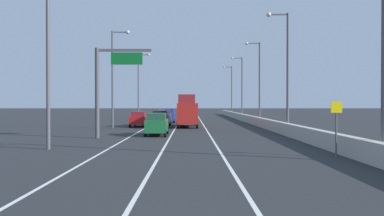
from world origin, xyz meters
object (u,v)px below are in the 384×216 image
(lamp_post_left_near, at_px, (52,46))
(car_white_2, at_px, (164,117))
(car_red_5, at_px, (139,119))
(lamp_post_right_third, at_px, (258,77))
(lamp_post_right_fifth, at_px, (231,88))
(lamp_post_left_far, at_px, (140,82))
(box_truck, at_px, (187,112))
(speed_advisory_sign, at_px, (336,125))
(lamp_post_right_second, at_px, (285,65))
(car_blue_3, at_px, (169,116))
(lamp_post_left_mid, at_px, (114,73))
(lamp_post_right_fourth, at_px, (241,84))
(lamp_post_right_near, at_px, (379,29))
(car_yellow_0, at_px, (188,111))
(car_black_1, at_px, (160,119))
(overhead_sign_gantry, at_px, (106,81))
(car_green_4, at_px, (157,124))

(lamp_post_left_near, distance_m, car_white_2, 29.89)
(lamp_post_left_near, bearing_deg, car_red_5, 84.46)
(car_white_2, bearing_deg, lamp_post_right_third, 11.70)
(lamp_post_right_third, distance_m, lamp_post_right_fifth, 37.59)
(lamp_post_left_far, xyz_separation_m, box_truck, (8.25, -20.40, -4.67))
(speed_advisory_sign, xyz_separation_m, lamp_post_right_second, (1.12, 16.72, 4.73))
(lamp_post_right_fifth, relative_size, lamp_post_left_far, 1.00)
(car_white_2, xyz_separation_m, car_blue_3, (0.27, 6.37, 0.04))
(car_white_2, xyz_separation_m, car_red_5, (-2.83, -3.96, -0.08))
(lamp_post_left_mid, bearing_deg, lamp_post_right_second, -28.69)
(lamp_post_right_third, bearing_deg, lamp_post_right_fourth, 90.19)
(lamp_post_right_near, distance_m, lamp_post_right_third, 37.59)
(lamp_post_right_second, xyz_separation_m, car_red_5, (-15.24, 12.16, -5.56))
(speed_advisory_sign, height_order, car_yellow_0, speed_advisory_sign)
(lamp_post_right_second, bearing_deg, lamp_post_left_far, 118.58)
(lamp_post_left_far, height_order, box_truck, lamp_post_left_far)
(car_white_2, bearing_deg, lamp_post_left_far, 107.79)
(lamp_post_right_fourth, bearing_deg, car_black_1, -114.91)
(lamp_post_right_second, relative_size, car_white_2, 2.37)
(lamp_post_left_near, bearing_deg, box_truck, 71.43)
(speed_advisory_sign, height_order, car_red_5, speed_advisory_sign)
(lamp_post_right_fourth, distance_m, lamp_post_left_mid, 33.31)
(overhead_sign_gantry, relative_size, lamp_post_right_second, 0.65)
(lamp_post_right_fifth, relative_size, car_yellow_0, 2.44)
(overhead_sign_gantry, bearing_deg, car_white_2, 80.34)
(lamp_post_right_near, xyz_separation_m, car_blue_3, (-12.34, 41.28, -5.44))
(overhead_sign_gantry, height_order, speed_advisory_sign, overhead_sign_gantry)
(speed_advisory_sign, bearing_deg, lamp_post_left_mid, 122.25)
(lamp_post_right_second, relative_size, car_red_5, 2.53)
(car_white_2, xyz_separation_m, box_truck, (3.05, -4.20, 0.81))
(lamp_post_right_second, bearing_deg, car_blue_3, 118.36)
(speed_advisory_sign, relative_size, lamp_post_left_mid, 0.26)
(car_white_2, bearing_deg, car_yellow_0, 86.33)
(car_black_1, height_order, car_red_5, car_black_1)
(overhead_sign_gantry, distance_m, lamp_post_right_fourth, 45.25)
(overhead_sign_gantry, distance_m, car_blue_3, 27.55)
(lamp_post_right_third, height_order, lamp_post_left_mid, same)
(lamp_post_right_second, bearing_deg, lamp_post_right_near, -89.39)
(lamp_post_left_far, bearing_deg, lamp_post_left_near, -90.07)
(lamp_post_left_mid, relative_size, car_red_5, 2.53)
(lamp_post_left_near, bearing_deg, lamp_post_right_fifth, 75.31)
(lamp_post_left_mid, distance_m, car_green_4, 13.93)
(overhead_sign_gantry, xyz_separation_m, car_blue_3, (3.79, 27.04, -3.67))
(lamp_post_right_near, distance_m, box_truck, 32.50)
(overhead_sign_gantry, xyz_separation_m, lamp_post_right_third, (16.46, 23.34, 1.77))
(lamp_post_right_fourth, bearing_deg, lamp_post_right_third, -89.81)
(speed_advisory_sign, distance_m, box_truck, 29.79)
(lamp_post_right_near, xyz_separation_m, car_black_1, (-12.65, 28.57, -5.49))
(lamp_post_right_third, relative_size, car_red_5, 2.53)
(car_red_5, bearing_deg, car_green_4, -76.55)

